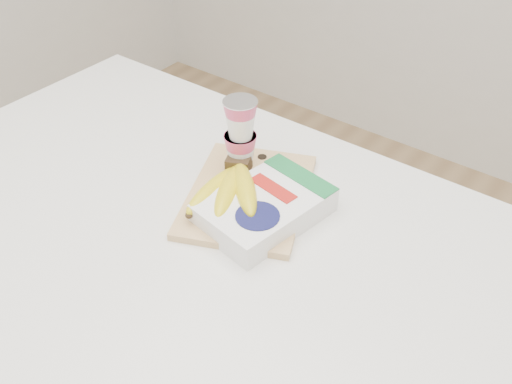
# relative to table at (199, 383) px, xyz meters

# --- Properties ---
(room) EXTENTS (4.00, 4.00, 4.00)m
(room) POSITION_rel_table_xyz_m (0.00, 0.00, 0.85)
(room) COLOR tan
(room) RESTS_ON ground
(table) EXTENTS (1.34, 0.89, 1.00)m
(table) POSITION_rel_table_xyz_m (0.00, 0.00, 0.00)
(table) COLOR white
(table) RESTS_ON ground
(cutting_board) EXTENTS (0.33, 0.37, 0.02)m
(cutting_board) POSITION_rel_table_xyz_m (0.04, 0.15, 0.51)
(cutting_board) COLOR #E3B57C
(cutting_board) RESTS_ON table
(bananas) EXTENTS (0.18, 0.22, 0.07)m
(bananas) POSITION_rel_table_xyz_m (0.03, 0.11, 0.54)
(bananas) COLOR #382816
(bananas) RESTS_ON cutting_board
(yogurt_stack) EXTENTS (0.07, 0.07, 0.16)m
(yogurt_stack) POSITION_rel_table_xyz_m (-0.02, 0.20, 0.60)
(yogurt_stack) COLOR white
(yogurt_stack) RESTS_ON cutting_board
(cereal_box) EXTENTS (0.20, 0.26, 0.05)m
(cereal_box) POSITION_rel_table_xyz_m (0.10, 0.12, 0.53)
(cereal_box) COLOR white
(cereal_box) RESTS_ON table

